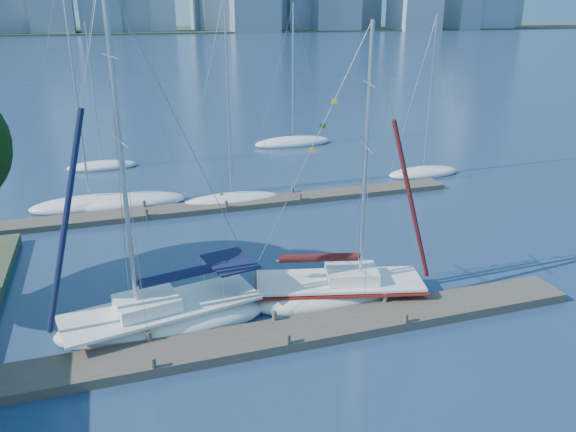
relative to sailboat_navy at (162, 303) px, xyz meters
name	(u,v)px	position (x,y,z in m)	size (l,w,h in m)	color
ground	(281,340)	(4.33, -2.38, -1.11)	(700.00, 700.00, 0.00)	navy
near_dock	(281,336)	(4.33, -2.38, -0.91)	(26.00, 2.00, 0.40)	#463D33
far_dock	(239,204)	(6.33, 13.62, -0.93)	(30.00, 1.80, 0.36)	#463D33
far_shore	(110,31)	(4.33, 317.62, -1.11)	(800.00, 100.00, 1.50)	#38472D
sailboat_navy	(162,303)	(0.00, 0.00, 0.00)	(8.88, 4.40, 14.20)	white
sailboat_maroon	(340,279)	(7.84, 0.08, -0.12)	(8.36, 4.46, 12.50)	white
bg_boat_0	(90,203)	(-2.99, 16.38, -0.81)	(7.67, 2.74, 15.22)	white
bg_boat_1	(128,201)	(-0.63, 16.04, -0.80)	(7.89, 3.77, 15.84)	white
bg_boat_2	(232,199)	(6.05, 14.46, -0.86)	(6.98, 3.43, 13.54)	white
bg_boat_5	(423,172)	(21.81, 16.43, -0.86)	(6.11, 2.54, 12.26)	white
bg_boat_6	(102,166)	(-2.19, 26.19, -0.87)	(5.69, 2.60, 11.68)	white
bg_boat_7	(293,142)	(15.28, 29.38, -0.83)	(7.88, 4.70, 13.11)	white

